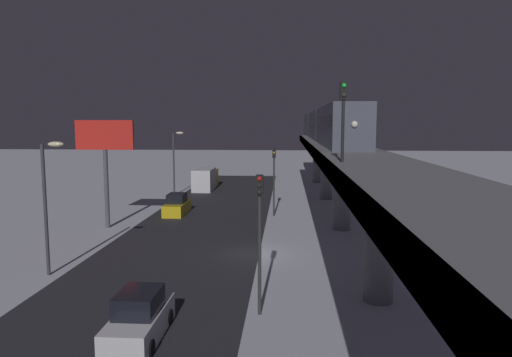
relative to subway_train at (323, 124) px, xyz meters
name	(u,v)px	position (x,y,z in m)	size (l,w,h in m)	color
ground_plane	(249,254)	(6.97, 29.37, -8.49)	(240.00, 240.00, 0.00)	silver
avenue_asphalt	(177,253)	(11.80, 29.37, -8.49)	(11.00, 92.62, 0.01)	#28282D
elevated_railway	(356,168)	(0.09, 29.37, -2.69)	(5.00, 92.62, 6.71)	slate
subway_train	(323,124)	(0.00, 0.00, 0.00)	(2.94, 55.47, 3.40)	#4C5160
rail_signal	(343,107)	(1.74, 35.84, 0.95)	(0.36, 0.41, 4.00)	black
sedan_white	(139,320)	(10.40, 41.79, -7.71)	(1.91, 4.52, 1.97)	silver
sedan_yellow	(177,206)	(15.00, 16.01, -7.70)	(1.80, 4.58, 1.97)	gold
box_truck	(205,179)	(15.20, -0.86, -7.15)	(2.40, 7.40, 2.80)	gold
traffic_light_near	(260,224)	(5.70, 39.13, -4.30)	(0.32, 0.44, 6.40)	#2D2D2D
traffic_light_mid	(274,172)	(5.70, 16.40, -4.30)	(0.32, 0.44, 6.40)	#2D2D2D
commercial_billboard	(105,146)	(19.37, 22.22, -1.67)	(4.80, 0.36, 8.90)	#4C4C51
street_lamp_near	(48,192)	(17.87, 34.37, -3.68)	(1.35, 0.44, 7.65)	#38383D
street_lamp_far	(175,155)	(17.87, 4.37, -3.68)	(1.35, 0.44, 7.65)	#38383D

